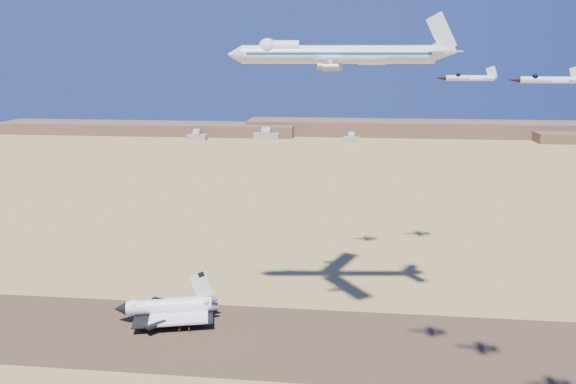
# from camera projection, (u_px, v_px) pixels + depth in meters

# --- Properties ---
(ground) EXTENTS (1200.00, 1200.00, 0.00)m
(ground) POSITION_uv_depth(u_px,v_px,m) (228.00, 337.00, 190.23)
(ground) COLOR tan
(ground) RESTS_ON ground
(runway) EXTENTS (600.00, 50.00, 0.06)m
(runway) POSITION_uv_depth(u_px,v_px,m) (228.00, 337.00, 190.23)
(runway) COLOR brown
(runway) RESTS_ON ground
(ridgeline) EXTENTS (960.00, 90.00, 18.00)m
(ridgeline) POSITION_uv_depth(u_px,v_px,m) (372.00, 130.00, 691.32)
(ridgeline) COLOR brown
(ridgeline) RESTS_ON ground
(hangars) EXTENTS (200.50, 29.50, 30.00)m
(hangars) POSITION_uv_depth(u_px,v_px,m) (262.00, 136.00, 658.88)
(hangars) COLOR #9F9B8D
(hangars) RESTS_ON ground
(shuttle) EXTENTS (36.86, 28.43, 18.05)m
(shuttle) POSITION_uv_depth(u_px,v_px,m) (169.00, 308.00, 201.82)
(shuttle) COLOR white
(shuttle) RESTS_ON runway
(carrier_747) EXTENTS (73.55, 56.53, 18.27)m
(carrier_747) POSITION_uv_depth(u_px,v_px,m) (331.00, 54.00, 179.78)
(carrier_747) COLOR silver
(crew_a) EXTENTS (0.65, 0.78, 1.82)m
(crew_a) POSITION_uv_depth(u_px,v_px,m) (189.00, 330.00, 193.38)
(crew_a) COLOR #BF450B
(crew_a) RESTS_ON runway
(crew_b) EXTENTS (0.86, 1.07, 1.93)m
(crew_b) POSITION_uv_depth(u_px,v_px,m) (180.00, 329.00, 193.80)
(crew_b) COLOR #BF450B
(crew_b) RESTS_ON runway
(crew_c) EXTENTS (1.15, 1.01, 1.76)m
(crew_c) POSITION_uv_depth(u_px,v_px,m) (179.00, 330.00, 193.46)
(crew_c) COLOR #BF450B
(crew_c) RESTS_ON runway
(chase_jet_a) EXTENTS (13.90, 7.36, 3.46)m
(chase_jet_a) POSITION_uv_depth(u_px,v_px,m) (469.00, 78.00, 131.01)
(chase_jet_a) COLOR silver
(chase_jet_b) EXTENTS (15.22, 8.19, 3.79)m
(chase_jet_b) POSITION_uv_depth(u_px,v_px,m) (548.00, 80.00, 120.10)
(chase_jet_b) COLOR silver
(chase_jet_d) EXTENTS (14.63, 8.19, 3.67)m
(chase_jet_d) POSITION_uv_depth(u_px,v_px,m) (371.00, 63.00, 230.07)
(chase_jet_d) COLOR silver
(chase_jet_e) EXTENTS (16.56, 9.17, 4.14)m
(chase_jet_e) POSITION_uv_depth(u_px,v_px,m) (438.00, 52.00, 235.47)
(chase_jet_e) COLOR silver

